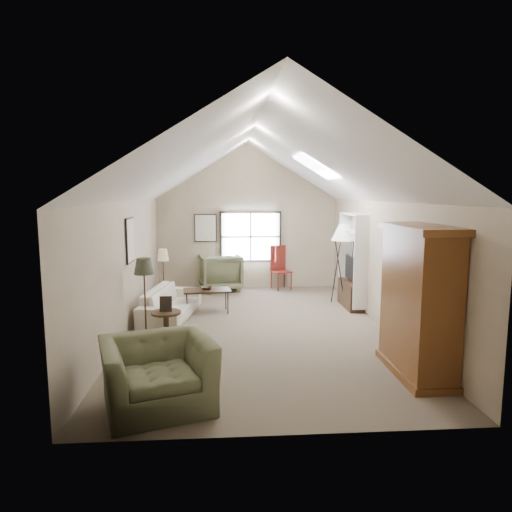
{
  "coord_description": "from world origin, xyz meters",
  "views": [
    {
      "loc": [
        -0.64,
        -8.7,
        2.67
      ],
      "look_at": [
        0.0,
        0.4,
        1.4
      ],
      "focal_mm": 32.0,
      "sensor_mm": 36.0,
      "label": 1
    }
  ],
  "objects": [
    {
      "name": "coffee_table",
      "position": [
        -1.04,
        1.32,
        0.26
      ],
      "size": [
        1.09,
        0.68,
        0.53
      ],
      "primitive_type": "cube",
      "rotation": [
        0.0,
        0.0,
        0.1
      ],
      "color": "#342315",
      "rests_on": "ground"
    },
    {
      "name": "dark_lamp",
      "position": [
        -2.1,
        -0.42,
        0.76
      ],
      "size": [
        0.42,
        0.42,
        1.52
      ],
      "primitive_type": null,
      "rotation": [
        0.0,
        0.0,
        -0.17
      ],
      "color": "#272A1D",
      "rests_on": "ground"
    },
    {
      "name": "tripod_lamp",
      "position": [
        2.2,
        1.94,
        0.99
      ],
      "size": [
        0.68,
        0.68,
        1.97
      ],
      "primitive_type": null,
      "rotation": [
        0.0,
        0.0,
        -0.21
      ],
      "color": "silver",
      "rests_on": "ground"
    },
    {
      "name": "room_shell",
      "position": [
        0.0,
        0.0,
        3.21
      ],
      "size": [
        5.01,
        8.01,
        4.0
      ],
      "color": "#685C4A",
      "rests_on": "ground"
    },
    {
      "name": "media_console",
      "position": [
        2.32,
        1.6,
        0.3
      ],
      "size": [
        0.34,
        1.18,
        0.6
      ],
      "primitive_type": "cube",
      "color": "#382316",
      "rests_on": "ground"
    },
    {
      "name": "armchair_near",
      "position": [
        -1.48,
        -3.21,
        0.43
      ],
      "size": [
        1.62,
        1.51,
        0.86
      ],
      "primitive_type": "imported",
      "rotation": [
        0.0,
        0.0,
        0.32
      ],
      "color": "#5D5D41",
      "rests_on": "ground"
    },
    {
      "name": "wall_art",
      "position": [
        -1.88,
        1.94,
        1.73
      ],
      "size": [
        1.97,
        3.71,
        0.88
      ],
      "color": "black",
      "rests_on": "room_shell"
    },
    {
      "name": "bowl",
      "position": [
        -1.04,
        1.32,
        0.56
      ],
      "size": [
        0.27,
        0.27,
        0.06
      ],
      "primitive_type": "imported",
      "rotation": [
        0.0,
        0.0,
        0.1
      ],
      "color": "#331E14",
      "rests_on": "coffee_table"
    },
    {
      "name": "armoire",
      "position": [
        2.18,
        -2.4,
        1.1
      ],
      "size": [
        0.6,
        1.5,
        2.2
      ],
      "primitive_type": "cube",
      "color": "brown",
      "rests_on": "ground"
    },
    {
      "name": "window",
      "position": [
        0.1,
        3.96,
        1.45
      ],
      "size": [
        1.72,
        0.08,
        1.42
      ],
      "primitive_type": "cube",
      "color": "black",
      "rests_on": "room_shell"
    },
    {
      "name": "tv_alcove",
      "position": [
        2.34,
        1.6,
        1.15
      ],
      "size": [
        0.32,
        1.3,
        2.1
      ],
      "primitive_type": "cube",
      "color": "white",
      "rests_on": "ground"
    },
    {
      "name": "side_chair",
      "position": [
        0.94,
        3.7,
        0.61
      ],
      "size": [
        0.6,
        0.6,
        1.21
      ],
      "primitive_type": "cube",
      "rotation": [
        0.0,
        0.0,
        0.35
      ],
      "color": "maroon",
      "rests_on": "ground"
    },
    {
      "name": "side_table",
      "position": [
        -1.7,
        -0.62,
        0.27
      ],
      "size": [
        0.63,
        0.63,
        0.55
      ],
      "primitive_type": "cylinder",
      "rotation": [
        0.0,
        0.0,
        -0.17
      ],
      "color": "#392817",
      "rests_on": "ground"
    },
    {
      "name": "skylight",
      "position": [
        1.3,
        0.9,
        3.22
      ],
      "size": [
        0.8,
        1.2,
        0.52
      ],
      "primitive_type": null,
      "color": "white",
      "rests_on": "room_shell"
    },
    {
      "name": "sofa",
      "position": [
        -1.8,
        0.98,
        0.32
      ],
      "size": [
        1.21,
        2.29,
        0.64
      ],
      "primitive_type": "imported",
      "rotation": [
        0.0,
        0.0,
        1.4
      ],
      "color": "beige",
      "rests_on": "ground"
    },
    {
      "name": "tan_lamp",
      "position": [
        -2.1,
        2.18,
        0.68
      ],
      "size": [
        0.32,
        0.32,
        1.37
      ],
      "primitive_type": null,
      "rotation": [
        0.0,
        0.0,
        -0.17
      ],
      "color": "tan",
      "rests_on": "ground"
    },
    {
      "name": "armchair_far",
      "position": [
        -0.76,
        3.7,
        0.5
      ],
      "size": [
        1.26,
        1.29,
        1.0
      ],
      "primitive_type": "imported",
      "rotation": [
        0.0,
        0.0,
        3.34
      ],
      "color": "#646E4D",
      "rests_on": "ground"
    },
    {
      "name": "tv_panel",
      "position": [
        2.32,
        1.6,
        0.92
      ],
      "size": [
        0.05,
        0.9,
        0.55
      ],
      "primitive_type": "cube",
      "color": "black",
      "rests_on": "media_console"
    }
  ]
}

